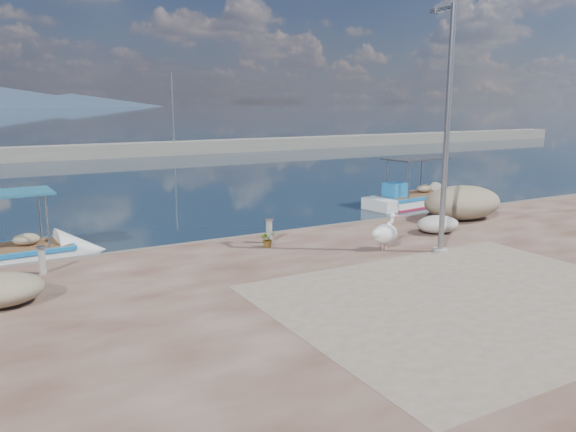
{
  "coord_description": "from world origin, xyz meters",
  "views": [
    {
      "loc": [
        -8.54,
        -11.43,
        4.86
      ],
      "look_at": [
        0.0,
        3.8,
        1.3
      ],
      "focal_mm": 35.0,
      "sensor_mm": 36.0,
      "label": 1
    }
  ],
  "objects_px": {
    "boat_right": "(414,201)",
    "bollard_near": "(269,229)",
    "pelican": "(385,233)",
    "lamp_post": "(446,140)",
    "boat_left": "(3,259)"
  },
  "relations": [
    {
      "from": "bollard_near",
      "to": "boat_left",
      "type": "bearing_deg",
      "value": 156.45
    },
    {
      "from": "boat_left",
      "to": "bollard_near",
      "type": "distance_m",
      "value": 8.12
    },
    {
      "from": "boat_left",
      "to": "pelican",
      "type": "relative_size",
      "value": 4.77
    },
    {
      "from": "bollard_near",
      "to": "lamp_post",
      "type": "bearing_deg",
      "value": -41.25
    },
    {
      "from": "boat_right",
      "to": "lamp_post",
      "type": "xyz_separation_m",
      "value": [
        -6.42,
        -8.33,
        3.59
      ]
    },
    {
      "from": "lamp_post",
      "to": "boat_right",
      "type": "bearing_deg",
      "value": 52.39
    },
    {
      "from": "boat_right",
      "to": "pelican",
      "type": "bearing_deg",
      "value": -142.92
    },
    {
      "from": "lamp_post",
      "to": "bollard_near",
      "type": "xyz_separation_m",
      "value": [
        -3.92,
        3.44,
        -2.87
      ]
    },
    {
      "from": "boat_right",
      "to": "pelican",
      "type": "distance_m",
      "value": 10.68
    },
    {
      "from": "boat_right",
      "to": "pelican",
      "type": "relative_size",
      "value": 4.95
    },
    {
      "from": "pelican",
      "to": "lamp_post",
      "type": "height_order",
      "value": "lamp_post"
    },
    {
      "from": "lamp_post",
      "to": "bollard_near",
      "type": "relative_size",
      "value": 8.85
    },
    {
      "from": "boat_right",
      "to": "bollard_near",
      "type": "height_order",
      "value": "boat_right"
    },
    {
      "from": "pelican",
      "to": "bollard_near",
      "type": "xyz_separation_m",
      "value": [
        -2.64,
        2.45,
        -0.09
      ]
    },
    {
      "from": "boat_left",
      "to": "lamp_post",
      "type": "bearing_deg",
      "value": -33.44
    }
  ]
}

